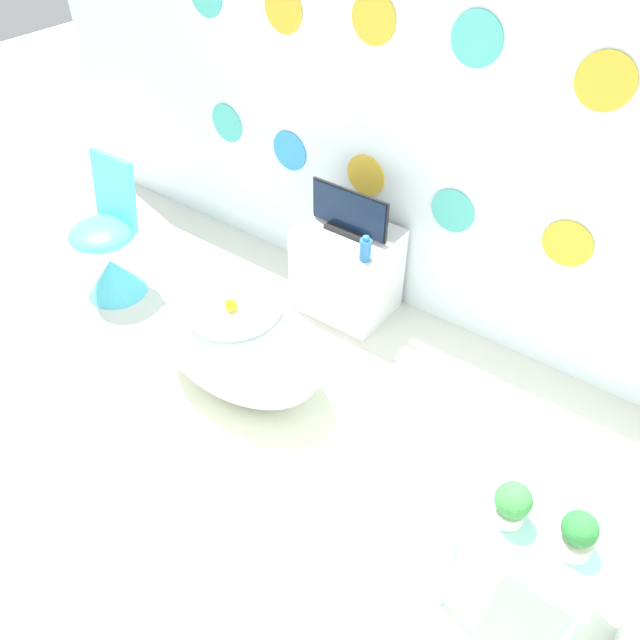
{
  "coord_description": "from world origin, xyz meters",
  "views": [
    {
      "loc": [
        1.61,
        -0.44,
        2.39
      ],
      "look_at": [
        0.51,
        1.04,
        0.77
      ],
      "focal_mm": 35.0,
      "sensor_mm": 36.0,
      "label": 1
    }
  ],
  "objects_px": {
    "chair": "(110,254)",
    "bathtub": "(238,345)",
    "potted_plant_left": "(512,504)",
    "potted_plant_right": "(577,534)",
    "vase": "(365,249)",
    "tv": "(349,214)"
  },
  "relations": [
    {
      "from": "bathtub",
      "to": "potted_plant_right",
      "type": "xyz_separation_m",
      "value": [
        1.7,
        -0.23,
        0.31
      ]
    },
    {
      "from": "bathtub",
      "to": "potted_plant_left",
      "type": "distance_m",
      "value": 1.54
    },
    {
      "from": "bathtub",
      "to": "vase",
      "type": "distance_m",
      "value": 0.79
    },
    {
      "from": "chair",
      "to": "vase",
      "type": "relative_size",
      "value": 6.03
    },
    {
      "from": "vase",
      "to": "potted_plant_left",
      "type": "distance_m",
      "value": 1.5
    },
    {
      "from": "tv",
      "to": "potted_plant_right",
      "type": "bearing_deg",
      "value": -33.22
    },
    {
      "from": "chair",
      "to": "bathtub",
      "type": "bearing_deg",
      "value": -5.94
    },
    {
      "from": "potted_plant_left",
      "to": "potted_plant_right",
      "type": "distance_m",
      "value": 0.21
    },
    {
      "from": "tv",
      "to": "vase",
      "type": "height_order",
      "value": "tv"
    },
    {
      "from": "vase",
      "to": "potted_plant_right",
      "type": "height_order",
      "value": "vase"
    },
    {
      "from": "vase",
      "to": "potted_plant_left",
      "type": "bearing_deg",
      "value": -37.68
    },
    {
      "from": "tv",
      "to": "vase",
      "type": "bearing_deg",
      "value": -37.62
    },
    {
      "from": "bathtub",
      "to": "chair",
      "type": "bearing_deg",
      "value": 174.06
    },
    {
      "from": "bathtub",
      "to": "tv",
      "type": "xyz_separation_m",
      "value": [
        0.09,
        0.82,
        0.38
      ]
    },
    {
      "from": "potted_plant_left",
      "to": "vase",
      "type": "bearing_deg",
      "value": 142.32
    },
    {
      "from": "tv",
      "to": "potted_plant_left",
      "type": "height_order",
      "value": "tv"
    },
    {
      "from": "bathtub",
      "to": "chair",
      "type": "height_order",
      "value": "chair"
    },
    {
      "from": "vase",
      "to": "potted_plant_right",
      "type": "bearing_deg",
      "value": -32.5
    },
    {
      "from": "bathtub",
      "to": "vase",
      "type": "bearing_deg",
      "value": 65.35
    },
    {
      "from": "vase",
      "to": "bathtub",
      "type": "bearing_deg",
      "value": -114.65
    },
    {
      "from": "chair",
      "to": "potted_plant_right",
      "type": "bearing_deg",
      "value": -7.09
    },
    {
      "from": "potted_plant_right",
      "to": "chair",
      "type": "bearing_deg",
      "value": 172.91
    }
  ]
}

